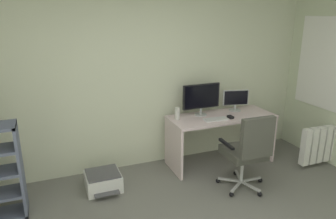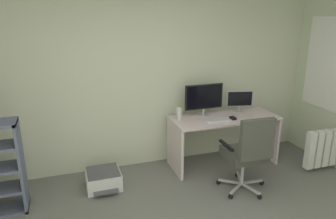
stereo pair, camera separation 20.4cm
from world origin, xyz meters
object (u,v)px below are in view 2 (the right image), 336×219
desk (224,129)px  monitor_main (204,98)px  printer (103,179)px  keyboard (218,120)px  monitor_secondary (239,100)px  office_chair (248,151)px  desktop_speaker (179,114)px  radiator (332,147)px  computer_mouse (233,118)px

desk → monitor_main: bearing=152.7°
printer → keyboard: bearing=-0.8°
monitor_secondary → printer: monitor_secondary is taller
desk → printer: bearing=-176.3°
monitor_main → printer: monitor_main is taller
desk → printer: size_ratio=3.14×
desk → office_chair: size_ratio=1.50×
office_chair → desktop_speaker: bearing=121.8°
monitor_main → office_chair: monitor_main is taller
radiator → desk: bearing=156.0°
printer → radiator: 3.25m
monitor_secondary → keyboard: size_ratio=1.15×
computer_mouse → office_chair: office_chair is taller
keyboard → monitor_secondary: bearing=32.2°
monitor_main → printer: 1.78m
monitor_main → desktop_speaker: bearing=-173.1°
desk → radiator: bearing=-24.0°
computer_mouse → office_chair: (-0.16, -0.67, -0.19)m
monitor_secondary → office_chair: (-0.42, -0.95, -0.36)m
office_chair → computer_mouse: bearing=76.6°
keyboard → desk: bearing=41.4°
monitor_main → monitor_secondary: (0.58, 0.00, -0.08)m
monitor_secondary → keyboard: (-0.49, -0.28, -0.18)m
monitor_main → keyboard: monitor_main is taller
printer → monitor_secondary: bearing=6.9°
desk → monitor_main: 0.55m
monitor_main → radiator: 1.97m
computer_mouse → desktop_speaker: 0.76m
printer → computer_mouse: bearing=-0.9°
monitor_main → keyboard: (0.09, -0.28, -0.26)m
keyboard → computer_mouse: computer_mouse is taller
monitor_main → keyboard: size_ratio=1.68×
computer_mouse → desk: bearing=110.4°
office_chair → radiator: bearing=6.9°
office_chair → monitor_main: bearing=99.9°
monitor_main → office_chair: (0.17, -0.95, -0.44)m
monitor_main → keyboard: 0.39m
monitor_main → computer_mouse: monitor_main is taller
desk → computer_mouse: (0.06, -0.14, 0.21)m
desk → computer_mouse: bearing=-68.3°
monitor_main → office_chair: bearing=-80.1°
desktop_speaker → printer: desktop_speaker is taller
desktop_speaker → printer: (-1.12, -0.21, -0.71)m
keyboard → printer: size_ratio=0.69×
monitor_secondary → desktop_speaker: monitor_secondary is taller
keyboard → desktop_speaker: size_ratio=2.00×
monitor_secondary → radiator: size_ratio=0.44×
desktop_speaker → radiator: size_ratio=0.19×
desk → office_chair: 0.82m
desktop_speaker → office_chair: (0.56, -0.91, -0.26)m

